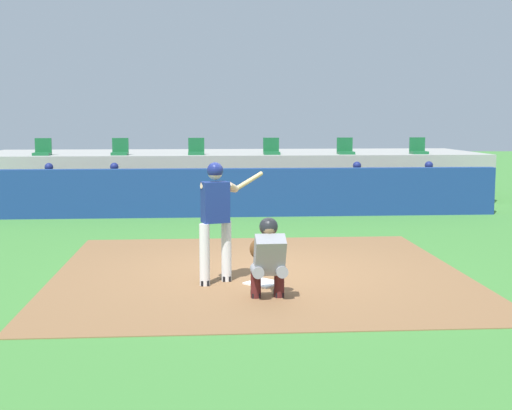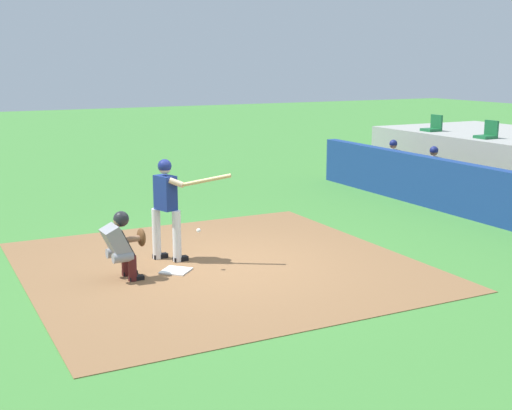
{
  "view_description": "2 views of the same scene",
  "coord_description": "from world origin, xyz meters",
  "px_view_note": "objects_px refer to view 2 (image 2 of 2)",
  "views": [
    {
      "loc": [
        -0.85,
        -10.94,
        2.44
      ],
      "look_at": [
        0.0,
        0.7,
        1.0
      ],
      "focal_mm": 49.46,
      "sensor_mm": 36.0,
      "label": 1
    },
    {
      "loc": [
        10.38,
        -4.6,
        3.46
      ],
      "look_at": [
        0.0,
        0.7,
        1.0
      ],
      "focal_mm": 48.2,
      "sensor_mm": 36.0,
      "label": 2
    }
  ],
  "objects_px": {
    "stadium_seat_0": "(433,127)",
    "stadium_seat_1": "(488,133)",
    "home_plate": "(176,271)",
    "dugout_player_1": "(429,171)",
    "batter_at_plate": "(167,203)",
    "catcher_crouched": "(123,243)",
    "dugout_player_0": "(389,162)"
  },
  "relations": [
    {
      "from": "dugout_player_1",
      "to": "stadium_seat_1",
      "type": "relative_size",
      "value": 2.71
    },
    {
      "from": "batter_at_plate",
      "to": "dugout_player_1",
      "type": "relative_size",
      "value": 1.39
    },
    {
      "from": "batter_at_plate",
      "to": "catcher_crouched",
      "type": "height_order",
      "value": "batter_at_plate"
    },
    {
      "from": "home_plate",
      "to": "stadium_seat_0",
      "type": "distance_m",
      "value": 11.63
    },
    {
      "from": "home_plate",
      "to": "dugout_player_0",
      "type": "relative_size",
      "value": 0.34
    },
    {
      "from": "home_plate",
      "to": "dugout_player_1",
      "type": "xyz_separation_m",
      "value": [
        -3.18,
        8.14,
        0.65
      ]
    },
    {
      "from": "batter_at_plate",
      "to": "catcher_crouched",
      "type": "xyz_separation_m",
      "value": [
        0.67,
        -1.01,
        -0.43
      ]
    },
    {
      "from": "catcher_crouched",
      "to": "stadium_seat_0",
      "type": "distance_m",
      "value": 12.35
    },
    {
      "from": "batter_at_plate",
      "to": "stadium_seat_0",
      "type": "bearing_deg",
      "value": 115.22
    },
    {
      "from": "dugout_player_0",
      "to": "home_plate",
      "type": "bearing_deg",
      "value": -59.27
    },
    {
      "from": "dugout_player_0",
      "to": "stadium_seat_1",
      "type": "relative_size",
      "value": 2.71
    },
    {
      "from": "dugout_player_0",
      "to": "stadium_seat_0",
      "type": "xyz_separation_m",
      "value": [
        -0.57,
        2.03,
        0.86
      ]
    },
    {
      "from": "dugout_player_1",
      "to": "stadium_seat_0",
      "type": "bearing_deg",
      "value": 137.69
    },
    {
      "from": "catcher_crouched",
      "to": "dugout_player_0",
      "type": "relative_size",
      "value": 1.26
    },
    {
      "from": "dugout_player_1",
      "to": "stadium_seat_1",
      "type": "bearing_deg",
      "value": 91.94
    },
    {
      "from": "batter_at_plate",
      "to": "stadium_seat_0",
      "type": "height_order",
      "value": "stadium_seat_0"
    },
    {
      "from": "home_plate",
      "to": "dugout_player_0",
      "type": "xyz_separation_m",
      "value": [
        -4.84,
        8.14,
        0.65
      ]
    },
    {
      "from": "home_plate",
      "to": "batter_at_plate",
      "type": "relative_size",
      "value": 0.24
    },
    {
      "from": "home_plate",
      "to": "dugout_player_1",
      "type": "relative_size",
      "value": 0.34
    },
    {
      "from": "home_plate",
      "to": "dugout_player_1",
      "type": "height_order",
      "value": "dugout_player_1"
    },
    {
      "from": "stadium_seat_1",
      "to": "stadium_seat_0",
      "type": "bearing_deg",
      "value": 180.0
    },
    {
      "from": "catcher_crouched",
      "to": "stadium_seat_1",
      "type": "xyz_separation_m",
      "value": [
        -3.24,
        11.06,
        0.93
      ]
    },
    {
      "from": "stadium_seat_1",
      "to": "home_plate",
      "type": "bearing_deg",
      "value": -72.29
    },
    {
      "from": "catcher_crouched",
      "to": "stadium_seat_1",
      "type": "distance_m",
      "value": 11.56
    },
    {
      "from": "dugout_player_0",
      "to": "batter_at_plate",
      "type": "bearing_deg",
      "value": -62.57
    },
    {
      "from": "batter_at_plate",
      "to": "stadium_seat_1",
      "type": "bearing_deg",
      "value": 104.34
    },
    {
      "from": "stadium_seat_0",
      "to": "stadium_seat_1",
      "type": "distance_m",
      "value": 2.17
    },
    {
      "from": "catcher_crouched",
      "to": "dugout_player_0",
      "type": "xyz_separation_m",
      "value": [
        -4.83,
        9.03,
        0.07
      ]
    },
    {
      "from": "stadium_seat_0",
      "to": "home_plate",
      "type": "bearing_deg",
      "value": -61.98
    },
    {
      "from": "dugout_player_0",
      "to": "stadium_seat_0",
      "type": "relative_size",
      "value": 2.71
    },
    {
      "from": "catcher_crouched",
      "to": "batter_at_plate",
      "type": "bearing_deg",
      "value": 123.46
    },
    {
      "from": "dugout_player_1",
      "to": "stadium_seat_1",
      "type": "xyz_separation_m",
      "value": [
        -0.07,
        2.03,
        0.86
      ]
    }
  ]
}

